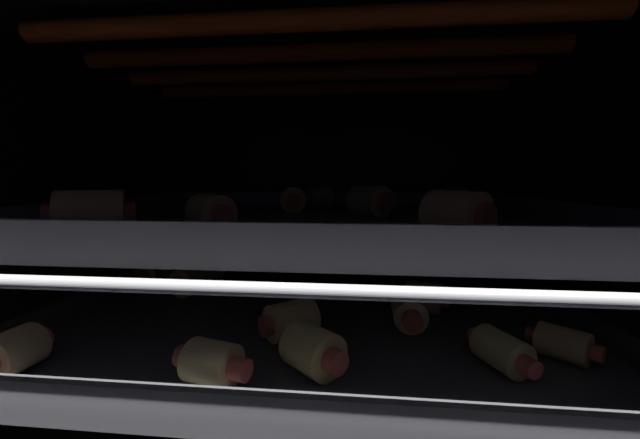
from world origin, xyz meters
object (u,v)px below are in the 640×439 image
Objects in this scene: pig_in_blanket_lower_4 at (424,297)px; baking_tray_upper at (319,219)px; pig_in_blanket_upper_2 at (456,215)px; pig_in_blanket_lower_8 at (501,351)px; pig_in_blanket_upper_1 at (369,201)px; pig_in_blanket_lower_6 at (14,351)px; baking_tray_lower at (319,307)px; pig_in_blanket_upper_3 at (294,199)px; pig_in_blanket_lower_7 at (212,363)px; pig_in_blanket_lower_10 at (563,344)px; pig_in_blanket_upper_6 at (450,199)px; oven_rack_lower at (319,316)px; pig_in_blanket_lower_2 at (291,320)px; pig_in_blanket_lower_9 at (313,350)px; pig_in_blanket_lower_3 at (409,311)px; pig_in_blanket_lower_1 at (153,272)px; pig_in_blanket_lower_5 at (189,281)px; pig_in_blanket_upper_4 at (92,215)px; pig_in_blanket_upper_0 at (320,197)px; pig_in_blanket_lower_0 at (206,273)px; oven_rack_upper at (319,228)px; pig_in_blanket_upper_5 at (211,212)px; heating_element at (319,64)px.

pig_in_blanket_lower_4 is 13.59cm from baking_tray_upper.
pig_in_blanket_lower_4 is 1.04× the size of pig_in_blanket_upper_2.
pig_in_blanket_upper_1 reaches higher than pig_in_blanket_lower_8.
pig_in_blanket_lower_8 is at bearing 6.77° from pig_in_blanket_lower_6.
pig_in_blanket_upper_3 is (-3.63, 5.52, 11.61)cm from baking_tray_lower.
pig_in_blanket_lower_7 is 19.45cm from baking_tray_upper.
pig_in_blanket_lower_10 is 21.37cm from pig_in_blanket_upper_1.
pig_in_blanket_upper_3 reaches higher than baking_tray_lower.
oven_rack_lower is at bearing -149.91° from pig_in_blanket_upper_6.
pig_in_blanket_upper_3 is (-2.22, 14.76, 9.53)cm from pig_in_blanket_lower_2.
pig_in_blanket_upper_3 reaches higher than pig_in_blanket_lower_9.
pig_in_blanket_upper_1 is at bearing 57.01° from pig_in_blanket_lower_2.
pig_in_blanket_lower_3 is at bearing -63.41° from pig_in_blanket_upper_1.
pig_in_blanket_lower_6 is 14.61cm from pig_in_blanket_lower_7.
pig_in_blanket_lower_1 is at bearing 168.11° from pig_in_blanket_lower_4.
pig_in_blanket_lower_5 reaches higher than baking_tray_lower.
pig_in_blanket_lower_6 is 11.50cm from pig_in_blanket_upper_4.
pig_in_blanket_upper_0 is at bearing 95.58° from baking_tray_upper.
pig_in_blanket_lower_9 reaches higher than oven_rack_lower.
pig_in_blanket_lower_8 is at bearing -45.06° from pig_in_blanket_upper_3.
oven_rack_lower is 11.58cm from pig_in_blanket_lower_4.
pig_in_blanket_lower_0 is 23.77cm from pig_in_blanket_lower_6.
pig_in_blanket_upper_4 is (-13.88, -16.16, 1.91)cm from baking_tray_upper.
pig_in_blanket_lower_0 is at bearing 113.70° from pig_in_blanket_lower_7.
oven_rack_upper is 9.78× the size of pig_in_blanket_upper_5.
heating_element is at bearing 72.46° from pig_in_blanket_lower_7.
oven_rack_lower is 15.17cm from pig_in_blanket_lower_9.
pig_in_blanket_upper_0 reaches higher than pig_in_blanket_lower_3.
pig_in_blanket_lower_2 is at bearing -36.32° from pig_in_blanket_lower_5.
pig_in_blanket_lower_5 is at bearing 123.37° from pig_in_blanket_upper_5.
heating_element is at bearing 54.56° from pig_in_blanket_upper_5.
pig_in_blanket_upper_0 is at bearing 95.58° from oven_rack_upper.
pig_in_blanket_lower_6 is 45.35cm from pig_in_blanket_upper_6.
pig_in_blanket_upper_6 reaches higher than oven_rack_lower.
pig_in_blanket_upper_2 is at bearing -69.21° from pig_in_blanket_upper_1.
pig_in_blanket_upper_5 is (-7.67, -10.78, -14.45)cm from heating_element.
baking_tray_lower is 26.24cm from pig_in_blanket_lower_6.
pig_in_blanket_lower_7 is at bearing -69.52° from pig_in_blanket_upper_5.
pig_in_blanket_lower_10 is 33.68cm from pig_in_blanket_upper_0.
pig_in_blanket_lower_10 is 0.72× the size of pig_in_blanket_upper_1.
pig_in_blanket_lower_8 is at bearing -12.48° from pig_in_blanket_lower_2.
pig_in_blanket_lower_8 is 24.09cm from pig_in_blanket_upper_6.
pig_in_blanket_lower_7 is at bearing -66.30° from pig_in_blanket_lower_0.
heating_element is at bearing -90.00° from oven_rack_upper.
pig_in_blanket_lower_5 is 33.21cm from pig_in_blanket_lower_8.
oven_rack_upper is at bearing -13.33° from pig_in_blanket_lower_1.
pig_in_blanket_lower_1 is 30.91cm from pig_in_blanket_lower_9.
pig_in_blanket_lower_5 reaches higher than pig_in_blanket_lower_7.
pig_in_blanket_lower_4 is at bearing -28.65° from pig_in_blanket_upper_1.
baking_tray_upper is (1.41, 9.24, 7.76)cm from pig_in_blanket_lower_2.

